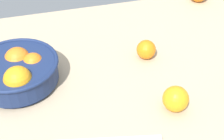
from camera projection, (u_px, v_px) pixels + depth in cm
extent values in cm
cube|color=tan|center=(112.00, 79.00, 107.51)|extent=(140.67, 94.02, 3.00)
cylinder|color=navy|center=(19.00, 81.00, 103.63)|extent=(23.38, 23.38, 1.20)
cylinder|color=navy|center=(16.00, 72.00, 101.23)|extent=(25.41, 25.41, 6.38)
torus|color=navy|center=(14.00, 64.00, 99.21)|extent=(26.61, 26.61, 1.20)
sphere|color=orange|center=(33.00, 63.00, 102.20)|extent=(6.52, 6.52, 6.52)
sphere|color=orange|center=(18.00, 60.00, 103.90)|extent=(8.42, 8.42, 8.42)
sphere|color=orange|center=(18.00, 80.00, 94.53)|extent=(8.35, 8.35, 8.35)
sphere|color=orange|center=(146.00, 50.00, 112.07)|extent=(6.65, 6.65, 6.65)
sphere|color=orange|center=(176.00, 99.00, 92.82)|extent=(7.57, 7.57, 7.57)
cylinder|color=#4B6B46|center=(3.00, 49.00, 117.92)|extent=(5.28, 5.84, 0.30)
sphere|color=#4B6B46|center=(2.00, 48.00, 118.14)|extent=(0.97, 0.97, 0.97)
sphere|color=#4B6B46|center=(5.00, 49.00, 117.51)|extent=(0.86, 0.86, 0.86)
sphere|color=#4B6B46|center=(8.00, 50.00, 116.87)|extent=(0.64, 0.64, 0.64)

